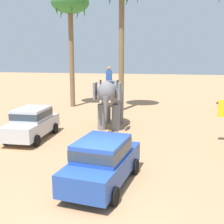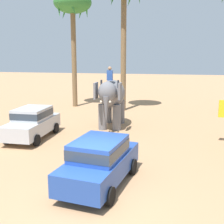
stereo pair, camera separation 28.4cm
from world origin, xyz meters
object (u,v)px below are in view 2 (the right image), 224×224
(car_sedan_foreground, at_px, (100,160))
(elephant_with_mahout, at_px, (111,96))
(car_parked_far_side, at_px, (32,122))
(palm_tree_behind_elephant, at_px, (73,7))

(car_sedan_foreground, height_order, elephant_with_mahout, elephant_with_mahout)
(car_sedan_foreground, relative_size, car_parked_far_side, 1.04)
(elephant_with_mahout, bearing_deg, palm_tree_behind_elephant, 125.48)
(elephant_with_mahout, bearing_deg, car_parked_far_side, -138.88)
(elephant_with_mahout, relative_size, palm_tree_behind_elephant, 0.40)
(car_sedan_foreground, xyz_separation_m, palm_tree_behind_elephant, (-6.13, 14.96, 7.58))
(elephant_with_mahout, height_order, palm_tree_behind_elephant, palm_tree_behind_elephant)
(car_sedan_foreground, relative_size, elephant_with_mahout, 1.10)
(car_parked_far_side, xyz_separation_m, palm_tree_behind_elephant, (-1.00, 10.02, 7.58))
(car_parked_far_side, distance_m, elephant_with_mahout, 5.13)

